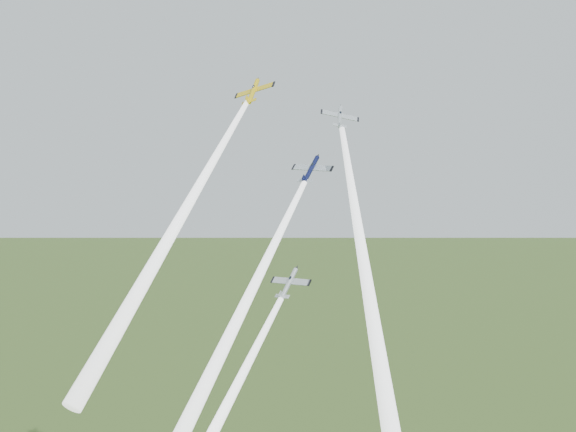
% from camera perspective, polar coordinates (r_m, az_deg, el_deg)
% --- Properties ---
extents(plane_yellow, '(9.03, 9.41, 8.71)m').
position_cam_1_polar(plane_yellow, '(137.21, -2.76, 9.82)').
color(plane_yellow, yellow).
extents(smoke_trail_yellow, '(14.93, 46.65, 45.94)m').
position_cam_1_polar(smoke_trail_yellow, '(116.09, -9.04, -1.12)').
color(smoke_trail_yellow, white).
extents(plane_navy, '(9.53, 8.39, 6.58)m').
position_cam_1_polar(plane_navy, '(124.36, 1.82, 3.71)').
color(plane_navy, '#0D123C').
extents(smoke_trail_navy, '(17.06, 47.77, 47.46)m').
position_cam_1_polar(smoke_trail_navy, '(105.45, -4.97, -10.05)').
color(smoke_trail_navy, white).
extents(plane_silver_right, '(7.35, 7.66, 6.79)m').
position_cam_1_polar(plane_silver_right, '(126.37, 4.13, 7.84)').
color(plane_silver_right, silver).
extents(smoke_trail_silver_right, '(19.54, 54.05, 53.92)m').
position_cam_1_polar(smoke_trail_silver_right, '(99.29, 6.62, -7.47)').
color(smoke_trail_silver_right, white).
extents(plane_silver_low, '(9.26, 8.60, 6.25)m').
position_cam_1_polar(plane_silver_low, '(118.58, 0.08, -5.33)').
color(plane_silver_low, '#ABB2BA').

